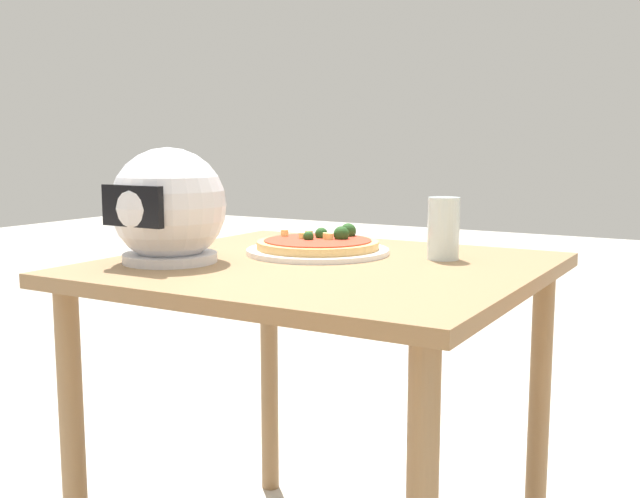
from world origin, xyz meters
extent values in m
cube|color=olive|center=(0.00, 0.00, 0.74)|extent=(0.89, 0.84, 0.03)
cylinder|color=olive|center=(-0.39, -0.36, 0.36)|extent=(0.05, 0.05, 0.73)
cylinder|color=olive|center=(0.39, -0.36, 0.36)|extent=(0.05, 0.05, 0.73)
cylinder|color=olive|center=(0.39, 0.36, 0.36)|extent=(0.05, 0.05, 0.73)
cylinder|color=white|center=(0.07, -0.10, 0.76)|extent=(0.33, 0.33, 0.01)
cylinder|color=tan|center=(0.07, -0.10, 0.78)|extent=(0.28, 0.28, 0.02)
cylinder|color=red|center=(0.07, -0.10, 0.79)|extent=(0.25, 0.25, 0.00)
sphere|color=#234C1E|center=(0.08, -0.14, 0.80)|extent=(0.03, 0.03, 0.03)
sphere|color=#234C1E|center=(0.09, -0.09, 0.80)|extent=(0.02, 0.02, 0.02)
sphere|color=#234C1E|center=(0.03, -0.14, 0.80)|extent=(0.04, 0.04, 0.04)
sphere|color=#234C1E|center=(0.05, -0.20, 0.80)|extent=(0.04, 0.04, 0.04)
cylinder|color=#E0D172|center=(0.05, -0.12, 0.80)|extent=(0.03, 0.03, 0.01)
cylinder|color=#E0D172|center=(0.18, -0.12, 0.80)|extent=(0.02, 0.02, 0.02)
cylinder|color=#E0D172|center=(0.06, -0.12, 0.80)|extent=(0.02, 0.02, 0.01)
cylinder|color=#E0D172|center=(0.10, -0.11, 0.80)|extent=(0.02, 0.02, 0.02)
cylinder|color=#E0D172|center=(0.12, -0.11, 0.80)|extent=(0.02, 0.02, 0.01)
sphere|color=silver|center=(0.28, 0.16, 0.88)|extent=(0.25, 0.25, 0.25)
cylinder|color=silver|center=(0.28, 0.16, 0.77)|extent=(0.20, 0.20, 0.02)
cube|color=black|center=(0.28, 0.27, 0.88)|extent=(0.15, 0.02, 0.08)
cylinder|color=silver|center=(-0.21, -0.17, 0.82)|extent=(0.07, 0.07, 0.14)
camera|label=1|loc=(-0.80, 1.38, 1.01)|focal=42.17mm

